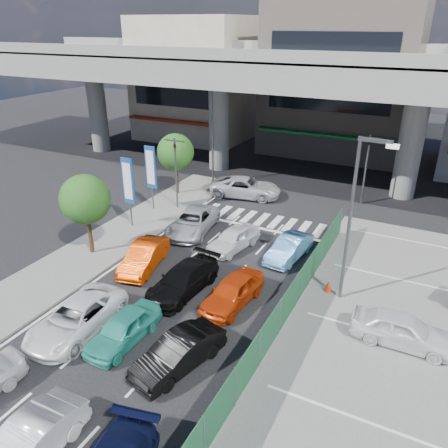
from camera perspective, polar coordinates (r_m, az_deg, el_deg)
The scene contains 28 objects.
ground at distance 20.27m, azimuth -9.52°, elevation -12.97°, with size 120.00×120.00×0.00m, color black.
parking_lot at distance 19.09m, azimuth 24.20°, elevation -17.88°, with size 12.00×28.00×0.06m, color #61615E.
sidewalk_left at distance 26.75m, azimuth -16.77°, elevation -3.57°, with size 4.00×30.00×0.12m, color #61615E.
fence_run at distance 18.36m, azimuth 6.15°, elevation -13.74°, with size 0.16×22.00×1.80m, color #1B502F, non-canonical shape.
expressway at distance 36.19m, azimuth 11.24°, elevation 18.78°, with size 64.00×14.00×10.75m.
building_west at distance 51.93m, azimuth -3.59°, elevation 18.37°, with size 12.00×10.90×13.00m.
building_center at distance 46.90m, azimuth 15.14°, elevation 18.15°, with size 14.00×10.90×15.00m.
traffic_light_left at distance 30.63m, azimuth -6.40°, elevation 8.82°, with size 1.60×1.24×5.20m.
traffic_light_right at distance 32.99m, azimuth 18.29°, elevation 8.89°, with size 1.60×1.24×5.20m.
street_lamp_right at distance 20.26m, azimuth 16.77°, elevation 1.88°, with size 1.65×0.22×8.00m.
street_lamp_left at distance 35.50m, azimuth -1.28°, elevation 12.57°, with size 1.65×0.22×8.00m.
signboard_near at distance 28.40m, azimuth -12.41°, elevation 5.24°, with size 0.80×0.14×4.70m.
signboard_far at distance 30.87m, azimuth -9.54°, elevation 7.06°, with size 0.80×0.14×4.70m.
tree_near at distance 25.40m, azimuth -17.68°, elevation 3.06°, with size 2.80×2.80×4.80m.
tree_far at distance 33.64m, azimuth -6.35°, elevation 9.31°, with size 2.80×2.80×4.80m.
hatch_white_back_mid at distance 15.92m, azimuth -24.52°, elevation -24.99°, with size 1.46×4.19×1.38m, color white.
sedan_white_mid_left at distance 20.34m, azimuth -18.70°, elevation -11.53°, with size 2.29×4.97×1.38m, color white.
taxi_teal_mid at distance 19.25m, azimuth -13.00°, elevation -13.19°, with size 1.54×3.84×1.31m, color teal.
hatch_black_mid_right at distance 17.71m, azimuth -5.92°, elevation -16.41°, with size 1.43×4.09×1.35m, color black.
taxi_orange_left at distance 24.28m, azimuth -10.38°, elevation -4.20°, with size 1.46×4.19×1.38m, color #BF3200.
sedan_black_mid at distance 21.96m, azimuth -5.36°, elevation -7.28°, with size 1.89×4.65×1.35m, color black.
taxi_orange_right at distance 20.97m, azimuth 1.13°, elevation -8.82°, with size 1.63×4.05×1.38m, color #C1330A.
wagon_silver_front_left at distance 28.05m, azimuth -4.09°, elevation 0.30°, with size 2.29×4.97×1.38m, color #A8ABB0.
sedan_white_front_mid at distance 25.88m, azimuth 1.24°, elevation -1.92°, with size 1.56×3.87×1.32m, color white.
kei_truck_front_right at distance 25.12m, azimuth 8.50°, elevation -3.13°, with size 1.35×3.88×1.28m, color #4E85C5.
crossing_wagon_silver at distance 33.79m, azimuth 2.85°, elevation 4.80°, with size 2.48×5.38×1.49m, color silver.
parked_sedan_white at distance 19.99m, azimuth 22.29°, elevation -12.63°, with size 1.65×4.11×1.40m, color white.
traffic_cone at distance 22.57m, azimuth 13.44°, elevation -7.85°, with size 0.33×0.33×0.64m, color red.
Camera 1 is at (10.04, -12.58, 12.31)m, focal length 35.00 mm.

